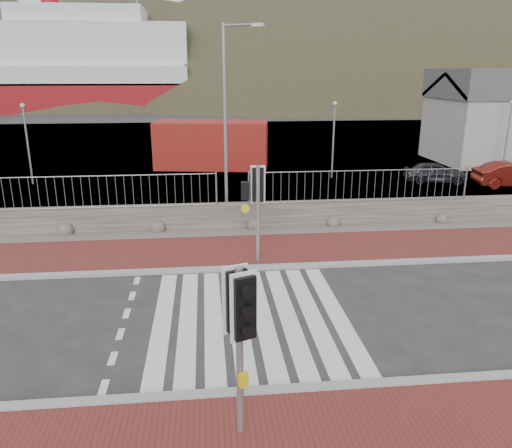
{
  "coord_description": "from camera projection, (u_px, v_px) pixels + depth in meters",
  "views": [
    {
      "loc": [
        -0.98,
        -10.77,
        5.69
      ],
      "look_at": [
        0.44,
        3.0,
        1.42
      ],
      "focal_mm": 35.0,
      "sensor_mm": 36.0,
      "label": 1
    }
  ],
  "objects": [
    {
      "name": "zebra_crossing",
      "position": [
        251.0,
        317.0,
        12.01
      ],
      "size": [
        4.62,
        5.6,
        0.01
      ],
      "color": "silver",
      "rests_on": "ground"
    },
    {
      "name": "traffic_signal_far",
      "position": [
        256.0,
        193.0,
        14.78
      ],
      "size": [
        0.74,
        0.31,
        3.04
      ],
      "rotation": [
        0.0,
        0.0,
        3.03
      ],
      "color": "gray",
      "rests_on": "ground"
    },
    {
      "name": "stone_wall",
      "position": [
        233.0,
        215.0,
        18.81
      ],
      "size": [
        40.0,
        0.6,
        0.9
      ],
      "primitive_type": "cube",
      "color": "#48433B",
      "rests_on": "ground"
    },
    {
      "name": "kerb_far",
      "position": [
        241.0,
        268.0,
        14.84
      ],
      "size": [
        40.0,
        0.25,
        0.12
      ],
      "primitive_type": "cube",
      "color": "gray",
      "rests_on": "ground"
    },
    {
      "name": "hills_backdrop",
      "position": [
        244.0,
        216.0,
        103.01
      ],
      "size": [
        254.0,
        90.0,
        100.0
      ],
      "color": "#2A2E1B",
      "rests_on": "ground"
    },
    {
      "name": "gravel_strip",
      "position": [
        234.0,
        233.0,
        18.18
      ],
      "size": [
        40.0,
        1.5,
        0.06
      ],
      "primitive_type": "cube",
      "color": "#59544C",
      "rests_on": "ground"
    },
    {
      "name": "railing",
      "position": [
        232.0,
        181.0,
        18.27
      ],
      "size": [
        18.07,
        0.07,
        1.22
      ],
      "color": "gray",
      "rests_on": "stone_wall"
    },
    {
      "name": "kerb_near",
      "position": [
        266.0,
        392.0,
        9.14
      ],
      "size": [
        40.0,
        0.25,
        0.12
      ],
      "primitive_type": "cube",
      "color": "gray",
      "rests_on": "ground"
    },
    {
      "name": "water",
      "position": [
        210.0,
        112.0,
        71.79
      ],
      "size": [
        220.0,
        50.0,
        0.05
      ],
      "primitive_type": "cube",
      "color": "#3F4C54",
      "rests_on": "ground"
    },
    {
      "name": "sidewalk_far",
      "position": [
        238.0,
        251.0,
        16.27
      ],
      "size": [
        40.0,
        3.0,
        0.08
      ],
      "primitive_type": "cube",
      "color": "maroon",
      "rests_on": "ground"
    },
    {
      "name": "quay",
      "position": [
        217.0,
        147.0,
        38.52
      ],
      "size": [
        120.0,
        40.0,
        0.5
      ],
      "primitive_type": "cube",
      "color": "#4C4C4F",
      "rests_on": "ground"
    },
    {
      "name": "streetlight",
      "position": [
        228.0,
        115.0,
        18.44
      ],
      "size": [
        1.46,
        0.75,
        7.3
      ],
      "rotation": [
        0.0,
        0.0,
        -0.41
      ],
      "color": "gray",
      "rests_on": "ground"
    },
    {
      "name": "traffic_signal_near",
      "position": [
        239.0,
        318.0,
        7.53
      ],
      "size": [
        0.48,
        0.38,
        2.94
      ],
      "rotation": [
        0.0,
        0.0,
        0.36
      ],
      "color": "gray",
      "rests_on": "ground"
    },
    {
      "name": "shipping_container",
      "position": [
        212.0,
        145.0,
        30.15
      ],
      "size": [
        7.02,
        3.78,
        2.78
      ],
      "primitive_type": "cube",
      "rotation": [
        0.0,
        0.0,
        -0.16
      ],
      "color": "maroon",
      "rests_on": "ground"
    },
    {
      "name": "ground",
      "position": [
        251.0,
        317.0,
        12.01
      ],
      "size": [
        220.0,
        220.0,
        0.0
      ],
      "primitive_type": "plane",
      "color": "#28282B",
      "rests_on": "ground"
    },
    {
      "name": "ferry",
      "position": [
        39.0,
        73.0,
        72.55
      ],
      "size": [
        50.0,
        16.0,
        20.0
      ],
      "color": "maroon",
      "rests_on": "ground"
    },
    {
      "name": "car_a",
      "position": [
        435.0,
        172.0,
        26.27
      ],
      "size": [
        3.39,
        1.96,
        1.08
      ],
      "primitive_type": "imported",
      "rotation": [
        0.0,
        0.0,
        1.35
      ],
      "color": "black",
      "rests_on": "ground"
    }
  ]
}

